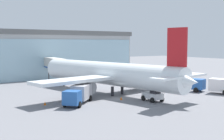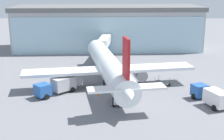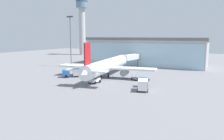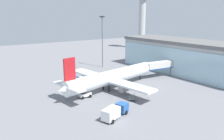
# 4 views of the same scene
# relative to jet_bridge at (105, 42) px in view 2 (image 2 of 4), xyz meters

# --- Properties ---
(ground) EXTENTS (240.00, 240.00, 0.00)m
(ground) POSITION_rel_jet_bridge_xyz_m (0.35, -26.39, -4.12)
(ground) COLOR slate
(terminal_building) EXTENTS (53.42, 19.19, 12.15)m
(terminal_building) POSITION_rel_jet_bridge_xyz_m (0.36, 12.15, 1.96)
(terminal_building) COLOR #AEAEAE
(terminal_building) RESTS_ON ground
(jet_bridge) EXTENTS (3.38, 12.12, 5.49)m
(jet_bridge) POSITION_rel_jet_bridge_xyz_m (0.00, 0.00, 0.00)
(jet_bridge) COLOR beige
(jet_bridge) RESTS_ON ground
(airplane) EXTENTS (31.15, 35.75, 11.16)m
(airplane) POSITION_rel_jet_bridge_xyz_m (1.25, -22.01, -0.58)
(airplane) COLOR white
(airplane) RESTS_ON ground
(catering_truck) EXTENTS (6.77, 6.67, 2.65)m
(catering_truck) POSITION_rel_jet_bridge_xyz_m (-7.43, -27.08, -2.65)
(catering_truck) COLOR #2659A5
(catering_truck) RESTS_ON ground
(fuel_truck) EXTENTS (4.70, 7.60, 2.65)m
(fuel_truck) POSITION_rel_jet_bridge_xyz_m (17.28, -31.70, -2.65)
(fuel_truck) COLOR #2659A5
(fuel_truck) RESTS_ON ground
(baggage_cart) EXTENTS (3.19, 2.99, 1.50)m
(baggage_cart) POSITION_rel_jet_bridge_xyz_m (11.16, -22.20, -3.62)
(baggage_cart) COLOR slate
(baggage_cart) RESTS_ON ground
(pushback_tug) EXTENTS (2.18, 3.22, 2.30)m
(pushback_tug) POSITION_rel_jet_bridge_xyz_m (3.10, -31.65, -3.15)
(pushback_tug) COLOR silver
(pushback_tug) RESTS_ON ground
(safety_cone_nose) EXTENTS (0.36, 0.36, 0.55)m
(safety_cone_nose) POSITION_rel_jet_bridge_xyz_m (-0.43, -28.12, -3.85)
(safety_cone_nose) COLOR orange
(safety_cone_nose) RESTS_ON ground
(safety_cone_wingtip) EXTENTS (0.36, 0.36, 0.55)m
(safety_cone_wingtip) POSITION_rel_jet_bridge_xyz_m (-12.02, -25.43, -3.85)
(safety_cone_wingtip) COLOR orange
(safety_cone_wingtip) RESTS_ON ground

